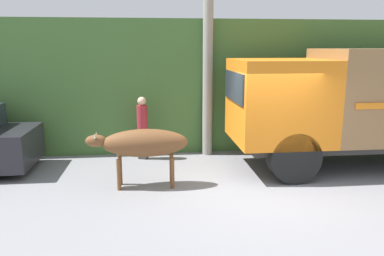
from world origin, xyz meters
name	(u,v)px	position (x,y,z in m)	size (l,w,h in m)	color
ground_plane	(266,191)	(0.00, 0.00, 0.00)	(60.00, 60.00, 0.00)	gray
hillside_embankment	(218,79)	(0.00, 6.05, 1.91)	(32.00, 5.66, 3.82)	#426B33
building_backdrop	(133,95)	(-2.98, 4.74, 1.53)	(4.35, 2.70, 3.04)	#B2BCAD
cargo_truck	(381,100)	(3.31, 1.35, 1.75)	(7.36, 2.23, 3.01)	#2D2D2D
brown_cow	(143,144)	(-2.61, 0.58, 0.98)	(2.21, 0.61, 1.30)	brown
pedestrian_on_hill	(142,124)	(-2.67, 2.71, 0.98)	(0.37, 0.37, 1.73)	#38332D
utility_pole	(208,29)	(-0.83, 2.99, 3.52)	(0.90, 0.28, 6.86)	gray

